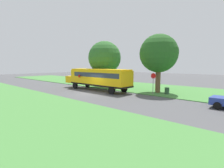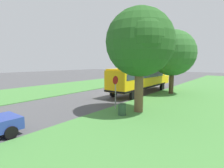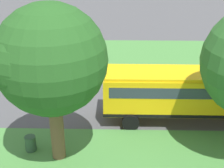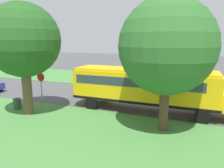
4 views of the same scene
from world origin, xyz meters
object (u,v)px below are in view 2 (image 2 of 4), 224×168
object	(u,v)px
oak_tree_roadside_mid	(140,42)
trash_bin	(122,110)
oak_tree_beside_bus	(172,53)
stop_sign	(115,88)
school_bus	(141,78)

from	to	relation	value
oak_tree_roadside_mid	trash_bin	size ratio (longest dim) A/B	8.65
oak_tree_beside_bus	stop_sign	xyz separation A→B (m)	(1.09, 9.92, -3.19)
school_bus	oak_tree_roadside_mid	distance (m)	9.39
school_bus	oak_tree_beside_bus	xyz separation A→B (m)	(-3.07, -1.90, 3.00)
school_bus	trash_bin	distance (m)	9.92
school_bus	stop_sign	xyz separation A→B (m)	(-1.98, 8.02, -0.19)
trash_bin	school_bus	bearing A→B (deg)	-69.59
oak_tree_roadside_mid	stop_sign	xyz separation A→B (m)	(2.06, 0.22, -3.53)
oak_tree_roadside_mid	trash_bin	bearing A→B (deg)	66.06
stop_sign	trash_bin	world-z (taller)	stop_sign
stop_sign	trash_bin	bearing A→B (deg)	140.86
oak_tree_roadside_mid	trash_bin	xyz separation A→B (m)	(0.62, 1.40, -4.82)
oak_tree_beside_bus	trash_bin	xyz separation A→B (m)	(-0.35, 11.09, -4.47)
school_bus	oak_tree_roadside_mid	bearing A→B (deg)	117.39
oak_tree_beside_bus	trash_bin	bearing A→B (deg)	91.83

